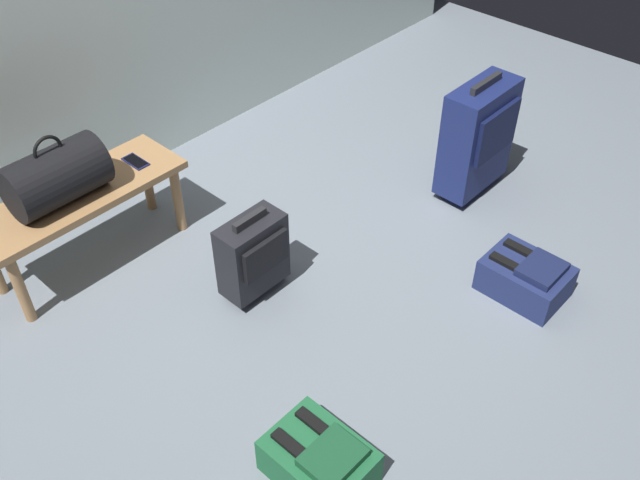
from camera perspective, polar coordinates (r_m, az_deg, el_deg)
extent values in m
plane|color=slate|center=(3.32, 0.60, -4.99)|extent=(6.60, 6.60, 0.00)
cube|color=#A87A4C|center=(3.46, -18.94, 3.53)|extent=(1.00, 0.36, 0.04)
cylinder|color=#A87A4C|center=(3.37, -23.15, -3.66)|extent=(0.05, 0.05, 0.38)
cylinder|color=#A87A4C|center=(3.66, -11.48, 3.29)|extent=(0.05, 0.05, 0.38)
cylinder|color=#A87A4C|center=(3.84, -13.89, 4.86)|extent=(0.05, 0.05, 0.38)
cylinder|color=black|center=(3.35, -20.65, 4.87)|extent=(0.44, 0.26, 0.26)
torus|color=black|center=(3.28, -21.23, 6.83)|extent=(0.14, 0.02, 0.14)
cube|color=#191E4C|center=(3.57, -14.74, 6.17)|extent=(0.07, 0.14, 0.01)
cube|color=black|center=(3.57, -14.76, 6.23)|extent=(0.06, 0.13, 0.00)
cube|color=navy|center=(3.87, 12.63, 8.19)|extent=(0.44, 0.20, 0.59)
cube|color=#11183E|center=(3.79, 14.21, 8.45)|extent=(0.35, 0.02, 0.27)
cube|color=#262628|center=(3.72, 13.34, 12.26)|extent=(0.25, 0.03, 0.04)
cylinder|color=black|center=(3.97, 9.90, 3.84)|extent=(0.02, 0.05, 0.05)
cylinder|color=black|center=(4.19, 12.34, 5.70)|extent=(0.02, 0.05, 0.05)
cube|color=black|center=(3.22, -5.50, -1.17)|extent=(0.32, 0.16, 0.37)
cube|color=black|center=(3.14, -4.41, -1.31)|extent=(0.26, 0.02, 0.17)
cube|color=#262628|center=(3.08, -5.74, 1.65)|extent=(0.18, 0.03, 0.04)
cylinder|color=black|center=(3.34, -7.33, -4.34)|extent=(0.02, 0.05, 0.05)
cylinder|color=black|center=(3.45, -4.56, -2.41)|extent=(0.02, 0.05, 0.05)
cube|color=navy|center=(3.44, 16.29, -3.02)|extent=(0.28, 0.38, 0.17)
cube|color=#182045|center=(3.36, 17.57, -2.27)|extent=(0.21, 0.17, 0.04)
cube|color=black|center=(3.35, 15.09, -1.89)|extent=(0.04, 0.19, 0.02)
cube|color=black|center=(3.44, 16.16, -0.82)|extent=(0.04, 0.19, 0.02)
cube|color=#1E6038|center=(2.70, -0.09, -17.55)|extent=(0.28, 0.38, 0.17)
cube|color=#184D2C|center=(2.59, 1.04, -17.22)|extent=(0.21, 0.17, 0.04)
cube|color=black|center=(2.62, -2.18, -16.49)|extent=(0.04, 0.19, 0.02)
cube|color=black|center=(2.67, -0.23, -14.82)|extent=(0.04, 0.19, 0.02)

